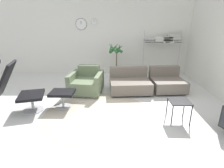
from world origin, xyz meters
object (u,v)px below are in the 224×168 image
object	(u,v)px
side_table	(179,103)
potted_plant	(116,62)
lounge_chair	(9,81)
couch_low	(130,83)
couch_second	(167,82)
ottoman	(62,95)
shelf_unit	(166,40)
armchair_red	(87,83)

from	to	relation	value
side_table	potted_plant	size ratio (longest dim) A/B	0.35
lounge_chair	couch_low	world-z (taller)	lounge_chair
couch_second	side_table	world-z (taller)	couch_second
ottoman	side_table	distance (m)	2.54
ottoman	side_table	world-z (taller)	side_table
side_table	potted_plant	world-z (taller)	potted_plant
lounge_chair	ottoman	size ratio (longest dim) A/B	2.28
ottoman	shelf_unit	world-z (taller)	shelf_unit
couch_low	armchair_red	bearing A→B (deg)	0.55
ottoman	armchair_red	world-z (taller)	armchair_red
couch_low	couch_second	size ratio (longest dim) A/B	1.21
couch_low	shelf_unit	world-z (taller)	shelf_unit
armchair_red	couch_low	distance (m)	1.23
lounge_chair	armchair_red	bearing A→B (deg)	115.70
lounge_chair	armchair_red	size ratio (longest dim) A/B	1.25
lounge_chair	ottoman	distance (m)	1.12
lounge_chair	couch_low	distance (m)	3.00
side_table	potted_plant	xyz separation A→B (m)	(-1.23, 3.00, 0.19)
ottoman	lounge_chair	bearing A→B (deg)	-164.18
lounge_chair	ottoman	xyz separation A→B (m)	(1.00, 0.28, -0.43)
armchair_red	shelf_unit	distance (m)	3.31
lounge_chair	couch_second	distance (m)	4.04
couch_low	ottoman	bearing A→B (deg)	28.79
lounge_chair	potted_plant	xyz separation A→B (m)	(2.24, 2.70, -0.15)
shelf_unit	couch_second	bearing A→B (deg)	-100.46
side_table	potted_plant	distance (m)	3.25
couch_low	potted_plant	bearing A→B (deg)	-78.14
potted_plant	shelf_unit	bearing A→B (deg)	9.45
lounge_chair	shelf_unit	world-z (taller)	shelf_unit
armchair_red	side_table	world-z (taller)	armchair_red
ottoman	potted_plant	distance (m)	2.73
lounge_chair	potted_plant	size ratio (longest dim) A/B	0.97
armchair_red	couch_low	size ratio (longest dim) A/B	0.82
couch_low	shelf_unit	distance (m)	2.40
ottoman	couch_second	bearing A→B (deg)	23.48
lounge_chair	couch_low	bearing A→B (deg)	101.38
potted_plant	shelf_unit	size ratio (longest dim) A/B	0.77
lounge_chair	armchair_red	xyz separation A→B (m)	(1.41, 1.25, -0.46)
couch_second	shelf_unit	bearing A→B (deg)	-104.89
couch_low	potted_plant	world-z (taller)	potted_plant
armchair_red	shelf_unit	xyz separation A→B (m)	(2.60, 1.75, 1.05)
couch_second	couch_low	bearing A→B (deg)	1.59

